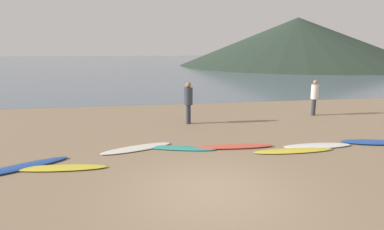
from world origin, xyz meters
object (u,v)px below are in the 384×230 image
object	(u,v)px
surfboard_7	(373,142)
surfboard_3	(179,148)
surfboard_4	(234,146)
person_1	(188,99)
surfboard_0	(19,167)
surfboard_6	(317,146)
surfboard_2	(137,148)
person_0	(315,95)
surfboard_5	(294,151)
surfboard_1	(59,168)

from	to	relation	value
surfboard_7	surfboard_3	bearing A→B (deg)	-170.15
surfboard_3	surfboard_4	bearing A→B (deg)	11.56
surfboard_4	person_1	distance (m)	3.94
surfboard_0	surfboard_6	world-z (taller)	surfboard_0
surfboard_6	surfboard_7	bearing A→B (deg)	2.28
surfboard_2	surfboard_4	bearing A→B (deg)	-27.63
surfboard_4	person_1	xyz separation A→B (m)	(-0.92, 3.69, 1.03)
surfboard_0	surfboard_2	world-z (taller)	surfboard_0
surfboard_0	surfboard_7	world-z (taller)	surfboard_7
surfboard_4	surfboard_6	size ratio (longest dim) A/B	1.12
surfboard_7	surfboard_2	bearing A→B (deg)	-170.78
surfboard_0	person_0	bearing A→B (deg)	-6.89
surfboard_0	person_0	distance (m)	12.95
surfboard_0	surfboard_6	bearing A→B (deg)	-28.03
surfboard_5	person_1	xyz separation A→B (m)	(-2.70, 4.42, 1.04)
surfboard_3	surfboard_4	xyz separation A→B (m)	(1.81, -0.19, 0.02)
surfboard_0	surfboard_5	size ratio (longest dim) A/B	1.01
surfboard_1	surfboard_6	distance (m)	8.13
person_0	surfboard_3	bearing A→B (deg)	177.23
surfboard_3	surfboard_5	world-z (taller)	surfboard_5
surfboard_4	surfboard_7	xyz separation A→B (m)	(4.93, -0.36, 0.00)
surfboard_3	person_0	world-z (taller)	person_0
surfboard_0	surfboard_5	distance (m)	8.20
surfboard_2	surfboard_6	bearing A→B (deg)	-27.95
surfboard_5	surfboard_0	bearing A→B (deg)	-178.37
surfboard_2	person_1	bearing A→B (deg)	35.02
surfboard_2	surfboard_4	size ratio (longest dim) A/B	0.91
surfboard_5	person_0	world-z (taller)	person_0
surfboard_0	surfboard_5	bearing A→B (deg)	-30.06
surfboard_4	surfboard_5	bearing A→B (deg)	-18.20
surfboard_2	person_0	distance (m)	9.52
surfboard_0	person_1	world-z (taller)	person_1
surfboard_0	person_0	world-z (taller)	person_0
surfboard_3	person_1	xyz separation A→B (m)	(0.89, 3.50, 1.04)
surfboard_5	surfboard_6	distance (m)	1.08
surfboard_6	person_0	xyz separation A→B (m)	(2.58, 4.79, 0.99)
surfboard_5	surfboard_1	bearing A→B (deg)	-176.50
surfboard_2	surfboard_4	world-z (taller)	surfboard_4
surfboard_4	person_1	world-z (taller)	person_1
surfboard_3	surfboard_7	size ratio (longest dim) A/B	1.11
surfboard_5	surfboard_6	bearing A→B (deg)	19.25
surfboard_1	surfboard_7	distance (m)	10.25
surfboard_0	surfboard_1	bearing A→B (deg)	-41.80
person_0	surfboard_6	bearing A→B (deg)	-151.44
surfboard_7	person_0	world-z (taller)	person_0
surfboard_0	surfboard_4	size ratio (longest dim) A/B	1.00
surfboard_5	surfboard_6	xyz separation A→B (m)	(1.03, 0.34, 0.00)
surfboard_1	person_1	bearing A→B (deg)	52.46
surfboard_4	surfboard_6	xyz separation A→B (m)	(2.81, -0.39, -0.01)
surfboard_2	surfboard_1	bearing A→B (deg)	-165.99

